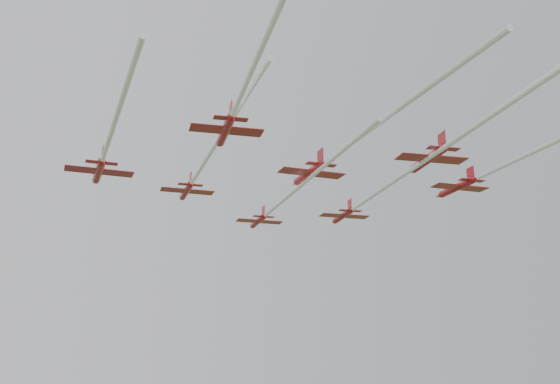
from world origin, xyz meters
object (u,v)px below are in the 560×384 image
jet_lead (281,202)px  jet_row3_left (106,151)px  jet_row2_right (386,187)px  jet_row3_right (505,165)px  jet_row3_mid (340,151)px  jet_row2_left (201,168)px  jet_row4_left (255,64)px  jet_row4_right (485,120)px

jet_lead → jet_row3_left: size_ratio=1.29×
jet_row3_left → jet_row2_right: bearing=5.1°
jet_row2_right → jet_row3_right: size_ratio=1.29×
jet_lead → jet_row3_mid: (-4.18, -22.61, 1.38)m
jet_lead → jet_row2_right: 18.76m
jet_row3_right → jet_row2_left: bearing=158.5°
jet_row2_left → jet_row3_right: 43.34m
jet_row2_left → jet_row4_left: bearing=-92.4°
jet_row2_left → jet_lead: bearing=33.0°
jet_row4_left → jet_row4_right: (27.99, -2.18, -0.49)m
jet_row4_right → jet_row3_left: bearing=157.5°
jet_lead → jet_row3_right: 35.91m
jet_row2_right → jet_row3_mid: jet_row3_mid is taller
jet_row3_mid → jet_row4_left: size_ratio=0.80×
jet_row2_right → jet_row3_left: bearing=-168.1°
jet_row3_left → jet_row3_mid: size_ratio=0.88×
jet_row3_mid → jet_row4_left: (-22.27, -17.44, -0.76)m
jet_row3_left → jet_row4_left: (6.43, -26.64, 1.54)m
jet_row4_right → jet_lead: bearing=109.5°
jet_row2_right → jet_row4_right: bearing=-88.8°
jet_lead → jet_row2_right: jet_lead is taller
jet_row3_mid → jet_row4_right: bearing=-63.5°
jet_row3_mid → jet_row3_right: 24.18m
jet_row4_right → jet_row4_left: bearing=-167.0°
jet_row3_left → jet_row3_right: bearing=-8.8°
jet_row2_right → jet_lead: bearing=133.4°
jet_row2_left → jet_row2_right: bearing=-9.1°
jet_row3_right → jet_row4_right: bearing=-133.2°
jet_row4_right → jet_row3_right: bearing=51.5°
jet_row3_left → jet_row3_right: jet_row3_right is taller
jet_row2_right → jet_row4_right: 26.44m
jet_row3_right → jet_row4_left: 46.02m
jet_row2_left → jet_row4_left: jet_row2_left is taller
jet_row3_left → jet_row4_right: (34.41, -28.82, 1.05)m
jet_row2_left → jet_row3_left: jet_row2_left is taller
jet_lead → jet_row3_mid: 23.04m
jet_row4_left → jet_row4_right: jet_row4_left is taller
jet_lead → jet_row3_right: jet_row3_right is taller
jet_row2_right → jet_row3_left: size_ratio=1.52×
jet_lead → jet_row4_right: jet_row4_right is taller
jet_row3_right → jet_row3_mid: bearing=173.2°
jet_row2_right → jet_row3_right: (10.11, -13.97, 1.25)m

